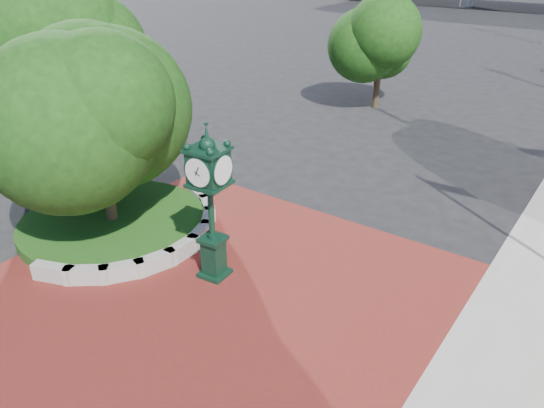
% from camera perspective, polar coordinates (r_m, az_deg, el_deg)
% --- Properties ---
extents(ground, '(200.00, 200.00, 0.00)m').
position_cam_1_polar(ground, '(15.49, -4.71, -7.88)').
color(ground, black).
rests_on(ground, ground).
extents(plaza, '(12.00, 12.00, 0.04)m').
position_cam_1_polar(plaza, '(14.88, -7.21, -9.57)').
color(plaza, maroon).
rests_on(plaza, ground).
extents(planter_wall, '(2.96, 6.77, 0.54)m').
position_cam_1_polar(planter_wall, '(16.97, -11.81, -3.96)').
color(planter_wall, '#9E9B93').
rests_on(planter_wall, ground).
extents(grass_bed, '(6.10, 6.10, 0.40)m').
position_cam_1_polar(grass_bed, '(18.59, -16.69, -1.95)').
color(grass_bed, '#214C15').
rests_on(grass_bed, ground).
extents(tree_planter, '(5.20, 5.20, 6.33)m').
position_cam_1_polar(tree_planter, '(17.24, -18.23, 8.37)').
color(tree_planter, '#38281C').
rests_on(tree_planter, ground).
extents(tree_northwest, '(5.60, 5.60, 6.93)m').
position_cam_1_polar(tree_northwest, '(26.31, -20.62, 15.00)').
color(tree_northwest, '#38281C').
rests_on(tree_northwest, ground).
extents(tree_street, '(4.40, 4.40, 5.45)m').
position_cam_1_polar(tree_street, '(30.76, 11.55, 15.94)').
color(tree_street, '#38281C').
rests_on(tree_street, ground).
extents(post_clock, '(1.03, 1.03, 4.59)m').
position_cam_1_polar(post_clock, '(14.33, -6.65, 0.66)').
color(post_clock, black).
rests_on(post_clock, ground).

